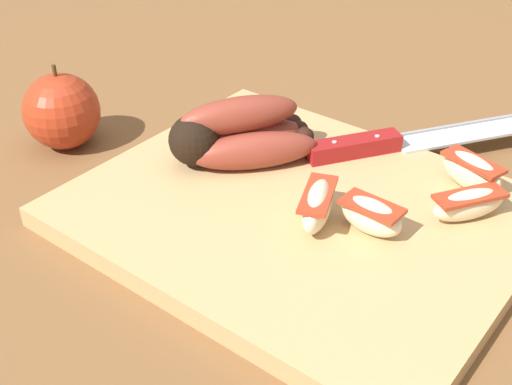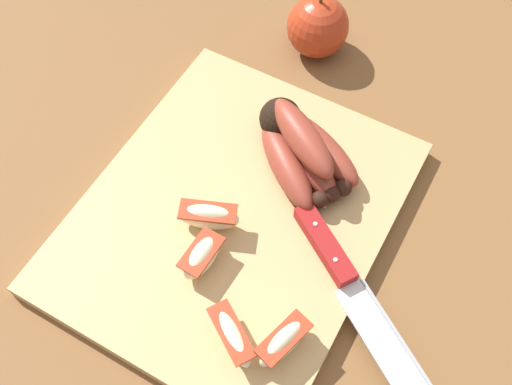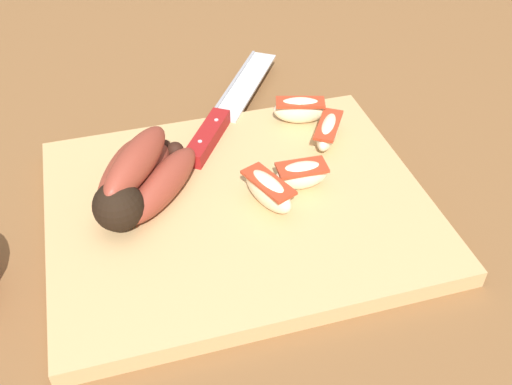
{
  "view_description": "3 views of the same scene",
  "coord_description": "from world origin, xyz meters",
  "px_view_note": "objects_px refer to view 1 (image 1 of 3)",
  "views": [
    {
      "loc": [
        -0.27,
        0.44,
        0.37
      ],
      "look_at": [
        0.03,
        0.05,
        0.04
      ],
      "focal_mm": 46.93,
      "sensor_mm": 36.0,
      "label": 1
    },
    {
      "loc": [
        -0.28,
        -0.17,
        0.63
      ],
      "look_at": [
        0.03,
        0.0,
        0.04
      ],
      "focal_mm": 43.07,
      "sensor_mm": 36.0,
      "label": 2
    },
    {
      "loc": [
        0.12,
        0.47,
        0.44
      ],
      "look_at": [
        -0.01,
        0.02,
        0.03
      ],
      "focal_mm": 41.69,
      "sensor_mm": 36.0,
      "label": 3
    }
  ],
  "objects_px": {
    "chefs_knife": "(396,141)",
    "apple_wedge_middle": "(317,205)",
    "apple_wedge_near": "(469,204)",
    "whole_apple": "(62,111)",
    "banana_bunch": "(238,135)",
    "apple_wedge_extra": "(471,171)",
    "apple_wedge_far": "(371,215)"
  },
  "relations": [
    {
      "from": "chefs_knife",
      "to": "apple_wedge_far",
      "type": "bearing_deg",
      "value": 110.06
    },
    {
      "from": "chefs_knife",
      "to": "whole_apple",
      "type": "height_order",
      "value": "whole_apple"
    },
    {
      "from": "chefs_knife",
      "to": "apple_wedge_extra",
      "type": "bearing_deg",
      "value": 163.12
    },
    {
      "from": "apple_wedge_near",
      "to": "apple_wedge_middle",
      "type": "bearing_deg",
      "value": 41.3
    },
    {
      "from": "apple_wedge_near",
      "to": "apple_wedge_extra",
      "type": "distance_m",
      "value": 0.05
    },
    {
      "from": "banana_bunch",
      "to": "chefs_knife",
      "type": "xyz_separation_m",
      "value": [
        -0.12,
        -0.12,
        -0.02
      ]
    },
    {
      "from": "chefs_knife",
      "to": "apple_wedge_extra",
      "type": "xyz_separation_m",
      "value": [
        -0.09,
        0.03,
        0.01
      ]
    },
    {
      "from": "apple_wedge_middle",
      "to": "apple_wedge_far",
      "type": "bearing_deg",
      "value": -157.14
    },
    {
      "from": "apple_wedge_middle",
      "to": "whole_apple",
      "type": "height_order",
      "value": "whole_apple"
    },
    {
      "from": "whole_apple",
      "to": "apple_wedge_middle",
      "type": "bearing_deg",
      "value": -175.72
    },
    {
      "from": "chefs_knife",
      "to": "apple_wedge_middle",
      "type": "relative_size",
      "value": 3.46
    },
    {
      "from": "whole_apple",
      "to": "chefs_knife",
      "type": "bearing_deg",
      "value": -148.35
    },
    {
      "from": "banana_bunch",
      "to": "chefs_knife",
      "type": "distance_m",
      "value": 0.17
    },
    {
      "from": "apple_wedge_extra",
      "to": "chefs_knife",
      "type": "bearing_deg",
      "value": -16.88
    },
    {
      "from": "apple_wedge_near",
      "to": "apple_wedge_far",
      "type": "height_order",
      "value": "apple_wedge_far"
    },
    {
      "from": "banana_bunch",
      "to": "apple_wedge_middle",
      "type": "xyz_separation_m",
      "value": [
        -0.13,
        0.05,
        -0.01
      ]
    },
    {
      "from": "apple_wedge_near",
      "to": "apple_wedge_middle",
      "type": "distance_m",
      "value": 0.13
    },
    {
      "from": "chefs_knife",
      "to": "apple_wedge_near",
      "type": "relative_size",
      "value": 3.48
    },
    {
      "from": "banana_bunch",
      "to": "apple_wedge_extra",
      "type": "xyz_separation_m",
      "value": [
        -0.21,
        -0.09,
        -0.01
      ]
    },
    {
      "from": "banana_bunch",
      "to": "apple_wedge_far",
      "type": "height_order",
      "value": "banana_bunch"
    },
    {
      "from": "apple_wedge_extra",
      "to": "whole_apple",
      "type": "bearing_deg",
      "value": 21.89
    },
    {
      "from": "apple_wedge_near",
      "to": "apple_wedge_middle",
      "type": "relative_size",
      "value": 1.0
    },
    {
      "from": "banana_bunch",
      "to": "apple_wedge_extra",
      "type": "bearing_deg",
      "value": -156.94
    },
    {
      "from": "apple_wedge_middle",
      "to": "whole_apple",
      "type": "xyz_separation_m",
      "value": [
        0.32,
        0.02,
        0.0
      ]
    },
    {
      "from": "banana_bunch",
      "to": "apple_wedge_near",
      "type": "xyz_separation_m",
      "value": [
        -0.23,
        -0.04,
        -0.01
      ]
    },
    {
      "from": "chefs_knife",
      "to": "apple_wedge_middle",
      "type": "distance_m",
      "value": 0.17
    },
    {
      "from": "apple_wedge_near",
      "to": "apple_wedge_middle",
      "type": "height_order",
      "value": "apple_wedge_middle"
    },
    {
      "from": "apple_wedge_far",
      "to": "whole_apple",
      "type": "xyz_separation_m",
      "value": [
        0.36,
        0.04,
        0.0
      ]
    },
    {
      "from": "apple_wedge_near",
      "to": "whole_apple",
      "type": "height_order",
      "value": "whole_apple"
    },
    {
      "from": "apple_wedge_near",
      "to": "apple_wedge_extra",
      "type": "relative_size",
      "value": 1.05
    },
    {
      "from": "banana_bunch",
      "to": "whole_apple",
      "type": "relative_size",
      "value": 1.58
    },
    {
      "from": "banana_bunch",
      "to": "apple_wedge_extra",
      "type": "relative_size",
      "value": 2.21
    }
  ]
}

